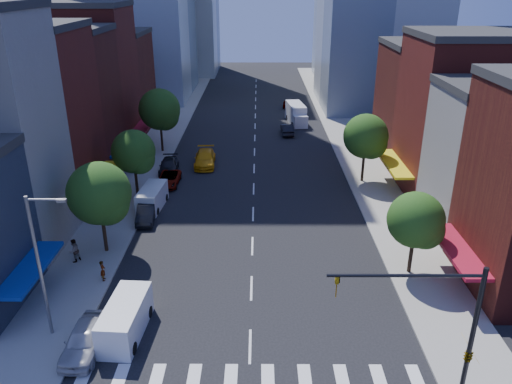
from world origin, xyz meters
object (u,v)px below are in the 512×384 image
parked_car_rear (169,166)px  cargo_van_near (125,320)px  pedestrian_near (103,271)px  parked_car_front (85,339)px  traffic_car_oncoming (287,129)px  parked_car_third (169,179)px  parked_car_second (146,213)px  box_truck (296,114)px  cargo_van_far (152,198)px  taxi (205,159)px  pedestrian_far (74,251)px  traffic_car_far (288,103)px

parked_car_rear → cargo_van_near: size_ratio=0.95×
parked_car_rear → pedestrian_near: size_ratio=3.21×
parked_car_front → cargo_van_near: (1.99, 1.39, 0.26)m
traffic_car_oncoming → parked_car_third: bearing=52.2°
parked_car_second → cargo_van_near: bearing=-87.8°
parked_car_rear → pedestrian_near: (-1.00, -22.05, 0.20)m
pedestrian_near → parked_car_rear: bearing=-14.0°
parked_car_front → parked_car_third: bearing=89.1°
parked_car_second → parked_car_front: bearing=-95.0°
parked_car_front → parked_car_second: (0.00, 17.09, -0.10)m
parked_car_front → box_truck: (15.65, 50.16, 0.53)m
cargo_van_far → traffic_car_oncoming: 28.15m
parked_car_third → parked_car_rear: (-0.60, 3.72, 0.08)m
parked_car_rear → taxi: taxi is taller
parked_car_second → taxi: (3.81, 14.37, 0.11)m
parked_car_third → cargo_van_far: (-0.61, -5.76, 0.35)m
parked_car_rear → traffic_car_oncoming: 20.46m
parked_car_second → traffic_car_oncoming: 30.46m
cargo_van_near → parked_car_front: bearing=-141.3°
parked_car_third → parked_car_second: bearing=-93.4°
traffic_car_oncoming → pedestrian_far: (-17.87, -34.45, 0.33)m
parked_car_front → cargo_van_near: bearing=35.4°
parked_car_third → cargo_van_near: size_ratio=0.89×
taxi → box_truck: (11.84, 18.70, 0.52)m
parked_car_front → cargo_van_far: bearing=90.5°
cargo_van_near → box_truck: (13.66, 48.77, 0.28)m
cargo_van_far → pedestrian_far: bearing=-106.2°
traffic_car_far → parked_car_third: bearing=71.6°
taxi → traffic_car_far: (11.12, 28.85, -0.17)m
parked_car_rear → box_truck: (15.65, 20.94, 0.63)m
box_truck → parked_car_third: bearing=-129.2°
taxi → cargo_van_near: bearing=-95.9°
cargo_van_near → traffic_car_oncoming: (11.99, 42.76, -0.33)m
parked_car_second → cargo_van_far: bearing=85.2°
parked_car_second → cargo_van_near: 15.83m
cargo_van_far → box_truck: 34.23m
taxi → pedestrian_far: pedestrian_far is taller
cargo_van_far → pedestrian_far: 10.75m
parked_car_front → traffic_car_far: size_ratio=1.23×
traffic_car_oncoming → pedestrian_far: bearing=60.4°
taxi → pedestrian_far: (-7.69, -21.76, 0.25)m
traffic_car_oncoming → traffic_car_far: traffic_car_oncoming is taller
cargo_van_near → cargo_van_far: 18.45m
parked_car_third → traffic_car_oncoming: (13.38, 18.66, 0.10)m
cargo_van_far → traffic_car_far: size_ratio=1.25×
cargo_van_far → box_truck: size_ratio=0.67×
parked_car_front → traffic_car_oncoming: 46.31m
cargo_van_near → pedestrian_far: cargo_van_near is taller
parked_car_second → parked_car_rear: parked_car_rear is taller
parked_car_rear → traffic_car_far: parked_car_rear is taller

